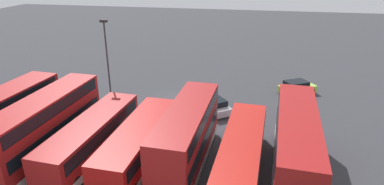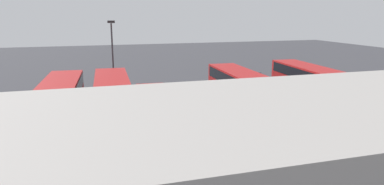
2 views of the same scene
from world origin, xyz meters
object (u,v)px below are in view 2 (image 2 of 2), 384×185
object	(u,v)px
bus_double_decker_sixth	(113,107)
car_hatchback_silver	(252,78)
bus_double_decker_near_end	(313,90)
bus_double_decker_third	(241,96)
bus_single_deck_fifth	(158,112)
lamp_post_tall	(113,58)
bus_single_deck_second	(281,103)
bus_double_decker_seventh	(60,112)
car_small_green	(209,92)
bus_single_deck_fourth	(202,110)

from	to	relation	value
bus_double_decker_sixth	car_hatchback_silver	distance (m)	25.75
bus_double_decker_near_end	bus_double_decker_third	xyz separation A→B (m)	(7.30, 0.17, -0.00)
bus_single_deck_fifth	bus_double_decker_near_end	bearing A→B (deg)	-179.22
bus_double_decker_near_end	bus_double_decker_third	distance (m)	7.30
bus_double_decker_sixth	bus_double_decker_near_end	bearing A→B (deg)	-178.33
bus_double_decker_sixth	lamp_post_tall	bearing A→B (deg)	-95.04
bus_double_decker_third	bus_double_decker_sixth	distance (m)	10.71
bus_single_deck_second	bus_double_decker_seventh	world-z (taller)	bus_double_decker_seventh
bus_double_decker_seventh	car_small_green	bearing A→B (deg)	-145.43
bus_single_deck_fifth	lamp_post_tall	distance (m)	10.07
bus_double_decker_seventh	car_hatchback_silver	world-z (taller)	bus_double_decker_seventh
bus_single_deck_second	bus_double_decker_near_end	bearing A→B (deg)	-173.19
bus_double_decker_third	car_small_green	distance (m)	9.78
bus_double_decker_near_end	bus_double_decker_sixth	xyz separation A→B (m)	(18.00, 0.53, -0.00)
car_hatchback_silver	bus_single_deck_fourth	bearing A→B (deg)	52.44
bus_double_decker_near_end	lamp_post_tall	xyz separation A→B (m)	(17.17, -8.90, 2.57)
car_hatchback_silver	lamp_post_tall	xyz separation A→B (m)	(18.91, 7.01, 4.32)
bus_double_decker_near_end	car_hatchback_silver	distance (m)	16.10
bus_single_deck_fifth	car_small_green	distance (m)	12.41
bus_double_decker_third	car_hatchback_silver	distance (m)	18.53
bus_single_deck_fourth	car_small_green	distance (m)	10.68
bus_single_deck_fifth	bus_double_decker_third	bearing A→B (deg)	-179.76
bus_double_decker_sixth	car_small_green	size ratio (longest dim) A/B	2.55
bus_double_decker_sixth	bus_double_decker_seventh	size ratio (longest dim) A/B	0.97
bus_single_deck_second	car_hatchback_silver	bearing A→B (deg)	-107.68
car_hatchback_silver	bus_double_decker_seventh	bearing A→B (deg)	35.56
bus_double_decker_sixth	bus_single_deck_second	bearing A→B (deg)	-179.56
bus_single_deck_fourth	bus_double_decker_sixth	size ratio (longest dim) A/B	0.92
bus_double_decker_sixth	bus_double_decker_seventh	world-z (taller)	same
bus_double_decker_near_end	car_small_green	world-z (taller)	bus_double_decker_near_end
lamp_post_tall	bus_single_deck_fifth	bearing A→B (deg)	106.18
car_hatchback_silver	car_small_green	world-z (taller)	same
bus_double_decker_third	lamp_post_tall	size ratio (longest dim) A/B	1.23
bus_single_deck_fourth	bus_single_deck_fifth	size ratio (longest dim) A/B	0.96
bus_double_decker_near_end	bus_double_decker_seventh	size ratio (longest dim) A/B	1.02
bus_double_decker_sixth	car_small_green	distance (m)	15.12
bus_single_deck_second	bus_double_decker_seventh	xyz separation A→B (m)	(18.27, 0.46, 0.83)
bus_single_deck_second	bus_double_decker_third	size ratio (longest dim) A/B	1.06
bus_single_deck_second	bus_double_decker_sixth	xyz separation A→B (m)	(14.54, 0.11, 0.83)
bus_double_decker_sixth	car_hatchback_silver	size ratio (longest dim) A/B	2.64
bus_single_deck_fifth	bus_double_decker_seventh	bearing A→B (deg)	5.31
bus_double_decker_near_end	bus_double_decker_seventh	bearing A→B (deg)	2.29
bus_double_decker_near_end	bus_single_deck_second	bearing A→B (deg)	6.81
bus_double_decker_seventh	car_small_green	size ratio (longest dim) A/B	2.62
bus_double_decker_third	bus_single_deck_fourth	distance (m)	3.62
bus_single_deck_second	lamp_post_tall	size ratio (longest dim) A/B	1.29
bus_double_decker_third	bus_double_decker_seventh	distance (m)	14.46
bus_single_deck_fourth	bus_double_decker_seventh	world-z (taller)	bus_double_decker_seventh
bus_single_deck_fourth	bus_single_deck_fifth	xyz separation A→B (m)	(3.72, -0.21, 0.00)
car_small_green	lamp_post_tall	bearing A→B (deg)	2.97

